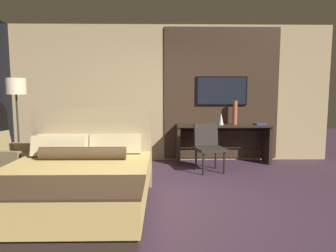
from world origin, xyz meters
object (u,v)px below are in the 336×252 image
desk (223,137)px  book (260,124)px  vase_tall (235,113)px  desk_chair (208,143)px  vase_short (221,119)px  tv (222,91)px  bed (74,185)px  armchair_by_window (12,165)px  floor_lamp (16,94)px

desk → book: 0.79m
vase_tall → desk_chair: bearing=-133.4°
vase_tall → vase_short: 0.34m
desk_chair → vase_tall: (0.64, 0.68, 0.51)m
tv → bed: bearing=-130.1°
armchair_by_window → floor_lamp: bearing=22.7°
bed → floor_lamp: size_ratio=1.28×
desk → armchair_by_window: size_ratio=2.07×
armchair_by_window → bed: bearing=-122.1°
vase_tall → vase_short: bearing=-160.7°
tv → vase_short: tv is taller
desk → vase_short: vase_short is taller
bed → vase_short: size_ratio=9.07×
desk → desk_chair: desk_chair is taller
vase_tall → book: 0.54m
floor_lamp → book: floor_lamp is taller
vase_short → armchair_by_window: bearing=-161.7°
desk_chair → tv: bearing=50.7°
bed → desk_chair: 2.67m
armchair_by_window → desk: bearing=-60.7°
vase_tall → tv: bearing=151.0°
bed → tv: bearing=49.9°
bed → book: size_ratio=8.53×
bed → floor_lamp: bearing=129.9°
desk_chair → vase_short: bearing=45.5°
vase_short → book: vase_short is taller
armchair_by_window → vase_tall: vase_tall is taller
tv → armchair_by_window: 4.10m
floor_lamp → vase_tall: (4.02, 0.78, -0.38)m
tv → armchair_by_window: tv is taller
desk → tv: (0.00, 0.19, 0.93)m
tv → floor_lamp: tv is taller
tv → floor_lamp: bearing=-166.3°
desk → book: (0.74, -0.03, 0.27)m
tv → vase_tall: tv is taller
armchair_by_window → desk_chair: bearing=-68.8°
floor_lamp → armchair_by_window: bearing=-77.8°
armchair_by_window → vase_short: bearing=-61.3°
tv → book: tv is taller
bed → tv: 3.71m
bed → floor_lamp: (-1.49, 1.78, 1.07)m
armchair_by_window → vase_short: size_ratio=3.84×
bed → desk: 3.39m
vase_short → desk: bearing=49.1°
bed → desk_chair: size_ratio=2.47×
armchair_by_window → vase_tall: 4.18m
vase_tall → bed: bearing=-134.7°
armchair_by_window → book: (4.39, 1.21, 0.52)m
book → desk_chair: bearing=-152.2°
armchair_by_window → floor_lamp: size_ratio=0.54×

